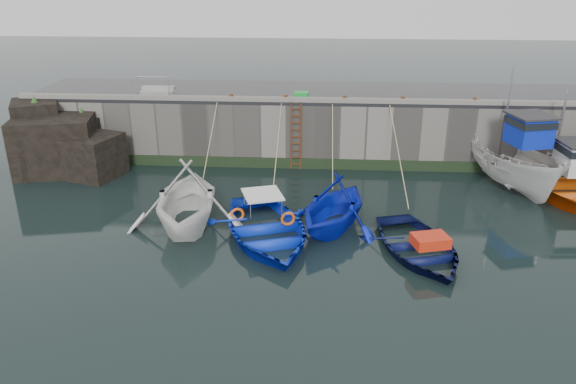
# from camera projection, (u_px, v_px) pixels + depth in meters

# --- Properties ---
(ground) EXTENTS (120.00, 120.00, 0.00)m
(ground) POSITION_uv_depth(u_px,v_px,m) (344.00, 279.00, 17.25)
(ground) COLOR black
(ground) RESTS_ON ground
(quay_back) EXTENTS (30.00, 5.00, 3.00)m
(quay_back) POSITION_uv_depth(u_px,v_px,m) (338.00, 124.00, 28.23)
(quay_back) COLOR slate
(quay_back) RESTS_ON ground
(road_back) EXTENTS (30.00, 5.00, 0.16)m
(road_back) POSITION_uv_depth(u_px,v_px,m) (339.00, 93.00, 27.64)
(road_back) COLOR black
(road_back) RESTS_ON quay_back
(kerb_back) EXTENTS (30.00, 0.30, 0.20)m
(kerb_back) POSITION_uv_depth(u_px,v_px,m) (340.00, 100.00, 25.40)
(kerb_back) COLOR slate
(kerb_back) RESTS_ON road_back
(algae_back) EXTENTS (30.00, 0.08, 0.50)m
(algae_back) POSITION_uv_depth(u_px,v_px,m) (338.00, 164.00, 26.36)
(algae_back) COLOR black
(algae_back) RESTS_ON ground
(rock_outcrop) EXTENTS (5.85, 4.24, 3.41)m
(rock_outcrop) POSITION_uv_depth(u_px,v_px,m) (60.00, 144.00, 25.97)
(rock_outcrop) COLOR black
(rock_outcrop) RESTS_ON ground
(ladder) EXTENTS (0.51, 0.08, 3.20)m
(ladder) POSITION_uv_depth(u_px,v_px,m) (296.00, 136.00, 25.93)
(ladder) COLOR #3F1E0F
(ladder) RESTS_ON ground
(boat_near_white) EXTENTS (5.09, 5.73, 2.77)m
(boat_near_white) POSITION_uv_depth(u_px,v_px,m) (188.00, 225.00, 20.79)
(boat_near_white) COLOR white
(boat_near_white) RESTS_ON ground
(boat_near_white_rope) EXTENTS (0.04, 4.80, 3.10)m
(boat_near_white_rope) POSITION_uv_depth(u_px,v_px,m) (211.00, 182.00, 24.97)
(boat_near_white_rope) COLOR tan
(boat_near_white_rope) RESTS_ON ground
(boat_near_blue) EXTENTS (5.64, 6.68, 1.18)m
(boat_near_blue) POSITION_uv_depth(u_px,v_px,m) (266.00, 238.00, 19.85)
(boat_near_blue) COLOR #0E2FD3
(boat_near_blue) RESTS_ON ground
(boat_near_blue_rope) EXTENTS (0.04, 5.51, 3.10)m
(boat_near_blue_rope) POSITION_uv_depth(u_px,v_px,m) (278.00, 187.00, 24.41)
(boat_near_blue_rope) COLOR tan
(boat_near_blue_rope) RESTS_ON ground
(boat_near_blacktrim) EXTENTS (5.26, 5.56, 2.32)m
(boat_near_blacktrim) POSITION_uv_depth(u_px,v_px,m) (333.00, 227.00, 20.63)
(boat_near_blacktrim) COLOR #0D1FC5
(boat_near_blacktrim) RESTS_ON ground
(boat_near_blacktrim_rope) EXTENTS (0.04, 4.66, 3.10)m
(boat_near_blacktrim_rope) POSITION_uv_depth(u_px,v_px,m) (332.00, 184.00, 24.73)
(boat_near_blacktrim_rope) COLOR tan
(boat_near_blacktrim_rope) RESTS_ON ground
(boat_near_navy) EXTENTS (4.53, 5.48, 0.98)m
(boat_near_navy) POSITION_uv_depth(u_px,v_px,m) (418.00, 253.00, 18.81)
(boat_near_navy) COLOR #0A1142
(boat_near_navy) RESTS_ON ground
(boat_near_navy_rope) EXTENTS (0.04, 6.22, 3.10)m
(boat_near_navy_rope) POSITION_uv_depth(u_px,v_px,m) (399.00, 193.00, 23.73)
(boat_near_navy_rope) COLOR tan
(boat_near_navy_rope) RESTS_ON ground
(boat_far_white) EXTENTS (3.81, 6.63, 5.41)m
(boat_far_white) POSITION_uv_depth(u_px,v_px,m) (516.00, 164.00, 24.07)
(boat_far_white) COLOR silver
(boat_far_white) RESTS_ON ground
(boat_far_orange) EXTENTS (5.72, 7.58, 4.48)m
(boat_far_orange) POSITION_uv_depth(u_px,v_px,m) (566.00, 182.00, 23.58)
(boat_far_orange) COLOR #DC520B
(boat_far_orange) RESTS_ON ground
(fish_crate) EXTENTS (0.69, 0.50, 0.30)m
(fish_crate) POSITION_uv_depth(u_px,v_px,m) (301.00, 95.00, 26.18)
(fish_crate) COLOR green
(fish_crate) RESTS_ON road_back
(railing) EXTENTS (1.60, 1.05, 1.00)m
(railing) POSITION_uv_depth(u_px,v_px,m) (157.00, 90.00, 26.90)
(railing) COLOR #A5A8AD
(railing) RESTS_ON road_back
(bollard_a) EXTENTS (0.18, 0.18, 0.28)m
(bollard_a) POSITION_uv_depth(u_px,v_px,m) (231.00, 97.00, 25.77)
(bollard_a) COLOR #3F1E0F
(bollard_a) RESTS_ON road_back
(bollard_b) EXTENTS (0.18, 0.18, 0.28)m
(bollard_b) POSITION_uv_depth(u_px,v_px,m) (286.00, 98.00, 25.63)
(bollard_b) COLOR #3F1E0F
(bollard_b) RESTS_ON road_back
(bollard_c) EXTENTS (0.18, 0.18, 0.28)m
(bollard_c) POSITION_uv_depth(u_px,v_px,m) (345.00, 99.00, 25.46)
(bollard_c) COLOR #3F1E0F
(bollard_c) RESTS_ON road_back
(bollard_d) EXTENTS (0.18, 0.18, 0.28)m
(bollard_d) POSITION_uv_depth(u_px,v_px,m) (403.00, 100.00, 25.31)
(bollard_d) COLOR #3F1E0F
(bollard_d) RESTS_ON road_back
(bollard_e) EXTENTS (0.18, 0.18, 0.28)m
(bollard_e) POSITION_uv_depth(u_px,v_px,m) (475.00, 101.00, 25.12)
(bollard_e) COLOR #3F1E0F
(bollard_e) RESTS_ON road_back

